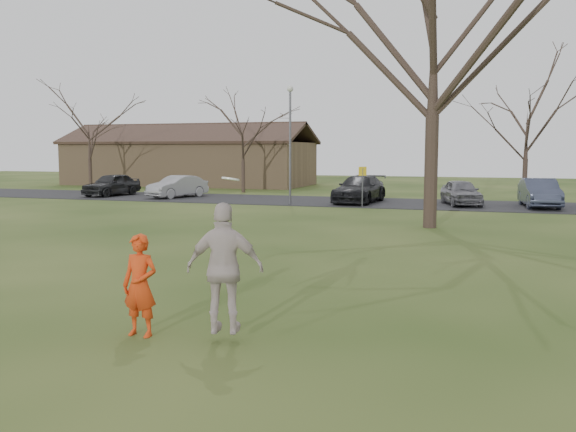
{
  "coord_description": "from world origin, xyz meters",
  "views": [
    {
      "loc": [
        4.13,
        -8.49,
        2.92
      ],
      "look_at": [
        0.0,
        4.0,
        1.5
      ],
      "focal_mm": 38.27,
      "sensor_mm": 36.0,
      "label": 1
    }
  ],
  "objects_px": {
    "car_1": "(177,186)",
    "big_tree": "(434,38)",
    "building": "(189,162)",
    "car_3": "(359,189)",
    "car_4": "(461,192)",
    "lamp_post": "(290,130)",
    "car_5": "(540,193)",
    "player_defender": "(140,285)",
    "catching_play": "(225,268)",
    "car_0": "(112,184)"
  },
  "relations": [
    {
      "from": "car_0",
      "to": "lamp_post",
      "type": "height_order",
      "value": "lamp_post"
    },
    {
      "from": "car_0",
      "to": "car_5",
      "type": "distance_m",
      "value": 25.06
    },
    {
      "from": "car_3",
      "to": "car_4",
      "type": "bearing_deg",
      "value": 5.94
    },
    {
      "from": "building",
      "to": "big_tree",
      "type": "distance_m",
      "value": 32.23
    },
    {
      "from": "car_3",
      "to": "big_tree",
      "type": "distance_m",
      "value": 12.42
    },
    {
      "from": "player_defender",
      "to": "big_tree",
      "type": "height_order",
      "value": "big_tree"
    },
    {
      "from": "car_1",
      "to": "big_tree",
      "type": "relative_size",
      "value": 0.29
    },
    {
      "from": "player_defender",
      "to": "car_3",
      "type": "relative_size",
      "value": 0.32
    },
    {
      "from": "player_defender",
      "to": "car_3",
      "type": "height_order",
      "value": "player_defender"
    },
    {
      "from": "car_1",
      "to": "building",
      "type": "bearing_deg",
      "value": 132.69
    },
    {
      "from": "car_1",
      "to": "car_4",
      "type": "distance_m",
      "value": 16.64
    },
    {
      "from": "car_0",
      "to": "car_4",
      "type": "bearing_deg",
      "value": 7.22
    },
    {
      "from": "car_4",
      "to": "car_5",
      "type": "bearing_deg",
      "value": -17.61
    },
    {
      "from": "player_defender",
      "to": "car_5",
      "type": "distance_m",
      "value": 26.1
    },
    {
      "from": "car_1",
      "to": "catching_play",
      "type": "height_order",
      "value": "catching_play"
    },
    {
      "from": "car_3",
      "to": "car_0",
      "type": "bearing_deg",
      "value": -175.73
    },
    {
      "from": "player_defender",
      "to": "car_0",
      "type": "height_order",
      "value": "player_defender"
    },
    {
      "from": "car_4",
      "to": "big_tree",
      "type": "bearing_deg",
      "value": -110.31
    },
    {
      "from": "car_0",
      "to": "car_1",
      "type": "xyz_separation_m",
      "value": [
        4.61,
        0.07,
        -0.05
      ]
    },
    {
      "from": "car_4",
      "to": "car_0",
      "type": "bearing_deg",
      "value": 163.95
    },
    {
      "from": "catching_play",
      "to": "car_5",
      "type": "bearing_deg",
      "value": 76.23
    },
    {
      "from": "car_1",
      "to": "lamp_post",
      "type": "relative_size",
      "value": 0.64
    },
    {
      "from": "car_1",
      "to": "car_4",
      "type": "bearing_deg",
      "value": 18.3
    },
    {
      "from": "lamp_post",
      "to": "big_tree",
      "type": "xyz_separation_m",
      "value": [
        8.0,
        -7.5,
        3.03
      ]
    },
    {
      "from": "big_tree",
      "to": "building",
      "type": "bearing_deg",
      "value": 133.73
    },
    {
      "from": "car_3",
      "to": "catching_play",
      "type": "distance_m",
      "value": 25.04
    },
    {
      "from": "car_0",
      "to": "big_tree",
      "type": "height_order",
      "value": "big_tree"
    },
    {
      "from": "car_1",
      "to": "player_defender",
      "type": "bearing_deg",
      "value": -44.53
    },
    {
      "from": "big_tree",
      "to": "car_4",
      "type": "bearing_deg",
      "value": 86.05
    },
    {
      "from": "car_5",
      "to": "car_0",
      "type": "bearing_deg",
      "value": 174.13
    },
    {
      "from": "car_0",
      "to": "car_4",
      "type": "relative_size",
      "value": 1.06
    },
    {
      "from": "catching_play",
      "to": "big_tree",
      "type": "bearing_deg",
      "value": 83.94
    },
    {
      "from": "building",
      "to": "big_tree",
      "type": "relative_size",
      "value": 1.47
    },
    {
      "from": "car_0",
      "to": "car_1",
      "type": "distance_m",
      "value": 4.61
    },
    {
      "from": "car_4",
      "to": "building",
      "type": "xyz_separation_m",
      "value": [
        -22.68,
        13.19,
        1.22
      ]
    },
    {
      "from": "car_3",
      "to": "car_4",
      "type": "height_order",
      "value": "car_3"
    },
    {
      "from": "car_0",
      "to": "lamp_post",
      "type": "xyz_separation_m",
      "value": [
        12.57,
        -2.19,
        3.22
      ]
    },
    {
      "from": "player_defender",
      "to": "car_0",
      "type": "bearing_deg",
      "value": 126.13
    },
    {
      "from": "car_0",
      "to": "car_3",
      "type": "xyz_separation_m",
      "value": [
        15.87,
        -0.03,
        0.02
      ]
    },
    {
      "from": "car_1",
      "to": "lamp_post",
      "type": "distance_m",
      "value": 8.9
    },
    {
      "from": "catching_play",
      "to": "building",
      "type": "relative_size",
      "value": 0.11
    },
    {
      "from": "lamp_post",
      "to": "car_1",
      "type": "bearing_deg",
      "value": 164.11
    },
    {
      "from": "car_1",
      "to": "big_tree",
      "type": "distance_m",
      "value": 19.74
    },
    {
      "from": "car_1",
      "to": "car_3",
      "type": "height_order",
      "value": "car_3"
    },
    {
      "from": "car_3",
      "to": "car_5",
      "type": "bearing_deg",
      "value": 4.78
    },
    {
      "from": "building",
      "to": "catching_play",
      "type": "bearing_deg",
      "value": -61.9
    },
    {
      "from": "car_4",
      "to": "car_3",
      "type": "bearing_deg",
      "value": 165.2
    },
    {
      "from": "car_0",
      "to": "car_5",
      "type": "height_order",
      "value": "car_5"
    },
    {
      "from": "player_defender",
      "to": "catching_play",
      "type": "relative_size",
      "value": 0.68
    },
    {
      "from": "player_defender",
      "to": "car_1",
      "type": "relative_size",
      "value": 0.4
    }
  ]
}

